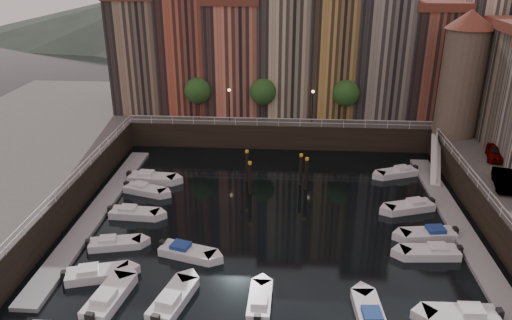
# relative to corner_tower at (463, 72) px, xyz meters

# --- Properties ---
(ground) EXTENTS (200.00, 200.00, 0.00)m
(ground) POSITION_rel_corner_tower_xyz_m (-20.00, -14.50, -10.19)
(ground) COLOR black
(ground) RESTS_ON ground
(quay_far) EXTENTS (80.00, 20.00, 3.00)m
(quay_far) POSITION_rel_corner_tower_xyz_m (-20.00, 11.50, -8.69)
(quay_far) COLOR black
(quay_far) RESTS_ON ground
(dock_left) EXTENTS (2.00, 28.00, 0.35)m
(dock_left) POSITION_rel_corner_tower_xyz_m (-36.20, -15.50, -10.02)
(dock_left) COLOR gray
(dock_left) RESTS_ON ground
(dock_right) EXTENTS (2.00, 28.00, 0.35)m
(dock_right) POSITION_rel_corner_tower_xyz_m (-3.80, -15.50, -10.02)
(dock_right) COLOR gray
(dock_right) RESTS_ON ground
(mountains) EXTENTS (145.00, 100.00, 18.00)m
(mountains) POSITION_rel_corner_tower_xyz_m (-18.28, 95.50, -2.28)
(mountains) COLOR #2D382D
(mountains) RESTS_ON ground
(far_terrace) EXTENTS (48.70, 10.30, 17.50)m
(far_terrace) POSITION_rel_corner_tower_xyz_m (-16.69, 9.00, 0.76)
(far_terrace) COLOR #866D55
(far_terrace) RESTS_ON quay_far
(corner_tower) EXTENTS (5.20, 5.20, 13.80)m
(corner_tower) POSITION_rel_corner_tower_xyz_m (0.00, 0.00, 0.00)
(corner_tower) COLOR #6B5B4C
(corner_tower) RESTS_ON quay_right
(promenade_trees) EXTENTS (21.20, 3.20, 5.20)m
(promenade_trees) POSITION_rel_corner_tower_xyz_m (-21.33, 3.70, -3.61)
(promenade_trees) COLOR black
(promenade_trees) RESTS_ON quay_far
(street_lamps) EXTENTS (10.36, 0.36, 4.18)m
(street_lamps) POSITION_rel_corner_tower_xyz_m (-21.00, 2.70, -4.30)
(street_lamps) COLOR black
(street_lamps) RESTS_ON quay_far
(railings) EXTENTS (36.08, 34.04, 0.52)m
(railings) POSITION_rel_corner_tower_xyz_m (-20.00, -9.62, -6.41)
(railings) COLOR white
(railings) RESTS_ON ground
(gangway) EXTENTS (2.78, 8.32, 3.73)m
(gangway) POSITION_rel_corner_tower_xyz_m (-2.90, -4.50, -8.28)
(gangway) COLOR white
(gangway) RESTS_ON ground
(mooring_pilings) EXTENTS (6.47, 3.33, 3.78)m
(mooring_pilings) POSITION_rel_corner_tower_xyz_m (-19.95, -9.14, -8.54)
(mooring_pilings) COLOR black
(mooring_pilings) RESTS_ON ground
(boat_left_0) EXTENTS (4.87, 2.91, 1.09)m
(boat_left_0) POSITION_rel_corner_tower_xyz_m (-32.72, -25.42, -9.83)
(boat_left_0) COLOR silver
(boat_left_0) RESTS_ON ground
(boat_left_1) EXTENTS (4.48, 2.44, 1.00)m
(boat_left_1) POSITION_rel_corner_tower_xyz_m (-32.78, -21.22, -9.86)
(boat_left_1) COLOR silver
(boat_left_1) RESTS_ON ground
(boat_left_2) EXTENTS (4.70, 1.92, 1.07)m
(boat_left_2) POSITION_rel_corner_tower_xyz_m (-32.68, -16.13, -9.83)
(boat_left_2) COLOR silver
(boat_left_2) RESTS_ON ground
(boat_left_3) EXTENTS (4.63, 2.84, 1.04)m
(boat_left_3) POSITION_rel_corner_tower_xyz_m (-33.00, -11.28, -9.84)
(boat_left_3) COLOR silver
(boat_left_3) RESTS_ON ground
(boat_left_4) EXTENTS (5.20, 2.22, 1.18)m
(boat_left_4) POSITION_rel_corner_tower_xyz_m (-33.04, -8.61, -9.80)
(boat_left_4) COLOR silver
(boat_left_4) RESTS_ON ground
(boat_right_0) EXTENTS (5.00, 1.90, 1.15)m
(boat_right_0) POSITION_rel_corner_tower_xyz_m (-7.22, -28.32, -9.81)
(boat_right_0) COLOR silver
(boat_right_0) RESTS_ON ground
(boat_right_1) EXTENTS (4.82, 2.03, 1.09)m
(boat_right_1) POSITION_rel_corner_tower_xyz_m (-7.33, -20.86, -9.83)
(boat_right_1) COLOR silver
(boat_right_1) RESTS_ON ground
(boat_right_2) EXTENTS (4.87, 2.35, 1.09)m
(boat_right_2) POSITION_rel_corner_tower_xyz_m (-6.79, -18.11, -9.83)
(boat_right_2) COLOR silver
(boat_right_2) RESTS_ON ground
(boat_right_3) EXTENTS (4.87, 3.09, 1.09)m
(boat_right_3) POSITION_rel_corner_tower_xyz_m (-7.28, -13.21, -9.83)
(boat_right_3) COLOR silver
(boat_right_3) RESTS_ON ground
(boat_right_4) EXTENTS (4.68, 3.14, 1.06)m
(boat_right_4) POSITION_rel_corner_tower_xyz_m (-6.92, -5.35, -9.84)
(boat_right_4) COLOR silver
(boat_right_4) RESTS_ON ground
(boat_near_0) EXTENTS (2.62, 5.31, 1.19)m
(boat_near_0) POSITION_rel_corner_tower_xyz_m (-30.83, -28.06, -9.79)
(boat_near_0) COLOR silver
(boat_near_0) RESTS_ON ground
(boat_near_1) EXTENTS (2.91, 5.14, 1.15)m
(boat_near_1) POSITION_rel_corner_tower_xyz_m (-26.42, -28.02, -9.81)
(boat_near_1) COLOR silver
(boat_near_1) RESTS_ON ground
(boat_near_2) EXTENTS (1.62, 4.26, 0.98)m
(boat_near_2) POSITION_rel_corner_tower_xyz_m (-20.47, -27.69, -9.87)
(boat_near_2) COLOR silver
(boat_near_2) RESTS_ON ground
(boat_near_3) EXTENTS (2.02, 4.80, 1.09)m
(boat_near_3) POSITION_rel_corner_tower_xyz_m (-13.22, -28.63, -9.83)
(boat_near_3) COLOR silver
(boat_near_3) RESTS_ON ground
(car_a) EXTENTS (2.69, 4.41, 1.40)m
(car_a) POSITION_rel_corner_tower_xyz_m (1.93, -7.41, -6.49)
(car_a) COLOR gray
(car_a) RESTS_ON quay_right
(car_b) EXTENTS (2.40, 4.53, 1.42)m
(car_b) POSITION_rel_corner_tower_xyz_m (0.19, -14.16, -6.48)
(car_b) COLOR gray
(car_b) RESTS_ON quay_right
(boat_extra_20) EXTENTS (4.84, 2.90, 1.08)m
(boat_extra_20) POSITION_rel_corner_tower_xyz_m (-26.63, -22.09, -9.83)
(boat_extra_20) COLOR silver
(boat_extra_20) RESTS_ON ground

